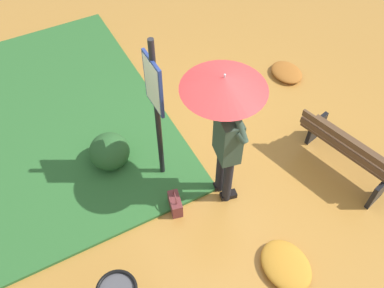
{
  "coord_description": "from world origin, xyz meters",
  "views": [
    {
      "loc": [
        -2.81,
        2.05,
        4.84
      ],
      "look_at": [
        0.11,
        0.48,
        0.85
      ],
      "focal_mm": 38.81,
      "sensor_mm": 36.0,
      "label": 1
    }
  ],
  "objects_px": {
    "person_with_umbrella": "(226,111)",
    "handbag": "(175,204)",
    "info_sign_post": "(155,100)",
    "park_bench": "(347,151)"
  },
  "relations": [
    {
      "from": "person_with_umbrella",
      "to": "info_sign_post",
      "type": "distance_m",
      "value": 0.85
    },
    {
      "from": "person_with_umbrella",
      "to": "handbag",
      "type": "height_order",
      "value": "person_with_umbrella"
    },
    {
      "from": "info_sign_post",
      "to": "park_bench",
      "type": "relative_size",
      "value": 1.61
    },
    {
      "from": "person_with_umbrella",
      "to": "info_sign_post",
      "type": "xyz_separation_m",
      "value": [
        0.62,
        0.57,
        -0.11
      ]
    },
    {
      "from": "park_bench",
      "to": "person_with_umbrella",
      "type": "bearing_deg",
      "value": 73.21
    },
    {
      "from": "info_sign_post",
      "to": "handbag",
      "type": "bearing_deg",
      "value": 170.93
    },
    {
      "from": "handbag",
      "to": "person_with_umbrella",
      "type": "bearing_deg",
      "value": -90.19
    },
    {
      "from": "person_with_umbrella",
      "to": "handbag",
      "type": "distance_m",
      "value": 1.58
    },
    {
      "from": "info_sign_post",
      "to": "handbag",
      "type": "distance_m",
      "value": 1.46
    },
    {
      "from": "person_with_umbrella",
      "to": "info_sign_post",
      "type": "bearing_deg",
      "value": 42.78
    }
  ]
}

